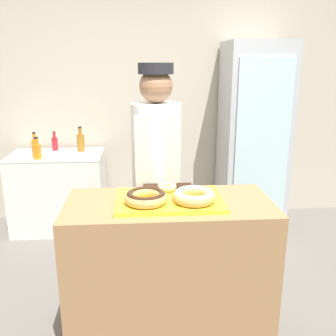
{
  "coord_description": "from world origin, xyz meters",
  "views": [
    {
      "loc": [
        -0.16,
        -2.06,
        1.75
      ],
      "look_at": [
        0.0,
        0.1,
        1.13
      ],
      "focal_mm": 40.0,
      "sensor_mm": 36.0,
      "label": 1
    }
  ],
  "objects_px": {
    "brownie_back_right": "(184,187)",
    "chest_freezer": "(59,191)",
    "serving_tray": "(169,200)",
    "donut_chocolate_glaze": "(146,197)",
    "donut_mini_center": "(168,187)",
    "brownie_back_left": "(150,188)",
    "bottle_orange_b": "(35,147)",
    "bottle_orange": "(37,151)",
    "beverage_fridge": "(253,137)",
    "bottle_red": "(55,143)",
    "bottle_amber": "(81,142)",
    "baker_person": "(157,179)",
    "donut_light_glaze": "(194,196)"
  },
  "relations": [
    {
      "from": "brownie_back_right",
      "to": "chest_freezer",
      "type": "relative_size",
      "value": 0.1
    },
    {
      "from": "serving_tray",
      "to": "donut_chocolate_glaze",
      "type": "height_order",
      "value": "donut_chocolate_glaze"
    },
    {
      "from": "donut_chocolate_glaze",
      "to": "brownie_back_right",
      "type": "height_order",
      "value": "donut_chocolate_glaze"
    },
    {
      "from": "donut_mini_center",
      "to": "chest_freezer",
      "type": "xyz_separation_m",
      "value": [
        -1.04,
        1.62,
        -0.58
      ]
    },
    {
      "from": "brownie_back_left",
      "to": "bottle_orange_b",
      "type": "bearing_deg",
      "value": 126.0
    },
    {
      "from": "bottle_orange_b",
      "to": "bottle_orange",
      "type": "bearing_deg",
      "value": -65.91
    },
    {
      "from": "beverage_fridge",
      "to": "bottle_red",
      "type": "bearing_deg",
      "value": 175.23
    },
    {
      "from": "bottle_orange",
      "to": "donut_chocolate_glaze",
      "type": "bearing_deg",
      "value": -57.75
    },
    {
      "from": "donut_chocolate_glaze",
      "to": "beverage_fridge",
      "type": "xyz_separation_m",
      "value": [
        1.16,
        1.82,
        -0.04
      ]
    },
    {
      "from": "bottle_orange_b",
      "to": "beverage_fridge",
      "type": "bearing_deg",
      "value": 2.39
    },
    {
      "from": "bottle_orange_b",
      "to": "bottle_amber",
      "type": "xyz_separation_m",
      "value": [
        0.42,
        0.2,
        0.01
      ]
    },
    {
      "from": "donut_chocolate_glaze",
      "to": "bottle_red",
      "type": "distance_m",
      "value": 2.21
    },
    {
      "from": "bottle_orange_b",
      "to": "chest_freezer",
      "type": "bearing_deg",
      "value": 29.95
    },
    {
      "from": "serving_tray",
      "to": "bottle_amber",
      "type": "distance_m",
      "value": 2.03
    },
    {
      "from": "bottle_red",
      "to": "brownie_back_left",
      "type": "bearing_deg",
      "value": -61.5
    },
    {
      "from": "baker_person",
      "to": "chest_freezer",
      "type": "height_order",
      "value": "baker_person"
    },
    {
      "from": "donut_chocolate_glaze",
      "to": "brownie_back_right",
      "type": "bearing_deg",
      "value": 40.53
    },
    {
      "from": "brownie_back_left",
      "to": "beverage_fridge",
      "type": "height_order",
      "value": "beverage_fridge"
    },
    {
      "from": "bottle_amber",
      "to": "chest_freezer",
      "type": "bearing_deg",
      "value": -156.82
    },
    {
      "from": "serving_tray",
      "to": "baker_person",
      "type": "bearing_deg",
      "value": 95.71
    },
    {
      "from": "donut_mini_center",
      "to": "brownie_back_right",
      "type": "bearing_deg",
      "value": 0.0
    },
    {
      "from": "donut_light_glaze",
      "to": "bottle_orange",
      "type": "relative_size",
      "value": 1.13
    },
    {
      "from": "bottle_orange_b",
      "to": "bottle_red",
      "type": "distance_m",
      "value": 0.3
    },
    {
      "from": "brownie_back_right",
      "to": "beverage_fridge",
      "type": "bearing_deg",
      "value": 60.42
    },
    {
      "from": "donut_mini_center",
      "to": "bottle_red",
      "type": "distance_m",
      "value": 2.09
    },
    {
      "from": "donut_light_glaze",
      "to": "donut_mini_center",
      "type": "distance_m",
      "value": 0.25
    },
    {
      "from": "donut_light_glaze",
      "to": "chest_freezer",
      "type": "xyz_separation_m",
      "value": [
        -1.18,
        1.83,
        -0.59
      ]
    },
    {
      "from": "bottle_amber",
      "to": "brownie_back_left",
      "type": "bearing_deg",
      "value": -68.24
    },
    {
      "from": "baker_person",
      "to": "bottle_red",
      "type": "bearing_deg",
      "value": 125.91
    },
    {
      "from": "chest_freezer",
      "to": "bottle_amber",
      "type": "distance_m",
      "value": 0.57
    },
    {
      "from": "serving_tray",
      "to": "baker_person",
      "type": "relative_size",
      "value": 0.36
    },
    {
      "from": "beverage_fridge",
      "to": "bottle_orange_b",
      "type": "relative_size",
      "value": 7.8
    },
    {
      "from": "donut_mini_center",
      "to": "baker_person",
      "type": "xyz_separation_m",
      "value": [
        -0.05,
        0.37,
        -0.06
      ]
    },
    {
      "from": "donut_chocolate_glaze",
      "to": "baker_person",
      "type": "relative_size",
      "value": 0.14
    },
    {
      "from": "donut_chocolate_glaze",
      "to": "beverage_fridge",
      "type": "relative_size",
      "value": 0.13
    },
    {
      "from": "donut_mini_center",
      "to": "brownie_back_right",
      "type": "xyz_separation_m",
      "value": [
        0.11,
        0.0,
        -0.0
      ]
    },
    {
      "from": "donut_chocolate_glaze",
      "to": "donut_mini_center",
      "type": "relative_size",
      "value": 2.1
    },
    {
      "from": "serving_tray",
      "to": "donut_light_glaze",
      "type": "relative_size",
      "value": 2.52
    },
    {
      "from": "baker_person",
      "to": "serving_tray",
      "type": "bearing_deg",
      "value": -84.29
    },
    {
      "from": "donut_light_glaze",
      "to": "donut_mini_center",
      "type": "height_order",
      "value": "donut_light_glaze"
    },
    {
      "from": "donut_light_glaze",
      "to": "beverage_fridge",
      "type": "xyz_separation_m",
      "value": [
        0.89,
        1.82,
        -0.04
      ]
    },
    {
      "from": "bottle_orange_b",
      "to": "baker_person",
      "type": "bearing_deg",
      "value": -44.73
    },
    {
      "from": "brownie_back_left",
      "to": "bottle_amber",
      "type": "distance_m",
      "value": 1.86
    },
    {
      "from": "brownie_back_right",
      "to": "donut_mini_center",
      "type": "bearing_deg",
      "value": 180.0
    },
    {
      "from": "brownie_back_right",
      "to": "chest_freezer",
      "type": "distance_m",
      "value": 2.07
    },
    {
      "from": "donut_chocolate_glaze",
      "to": "bottle_red",
      "type": "bearing_deg",
      "value": 115.22
    },
    {
      "from": "brownie_back_right",
      "to": "bottle_orange",
      "type": "bearing_deg",
      "value": 131.75
    },
    {
      "from": "bottle_amber",
      "to": "bottle_red",
      "type": "bearing_deg",
      "value": 167.19
    },
    {
      "from": "donut_chocolate_glaze",
      "to": "bottle_orange",
      "type": "distance_m",
      "value": 1.94
    },
    {
      "from": "bottle_amber",
      "to": "brownie_back_right",
      "type": "bearing_deg",
      "value": -62.44
    }
  ]
}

